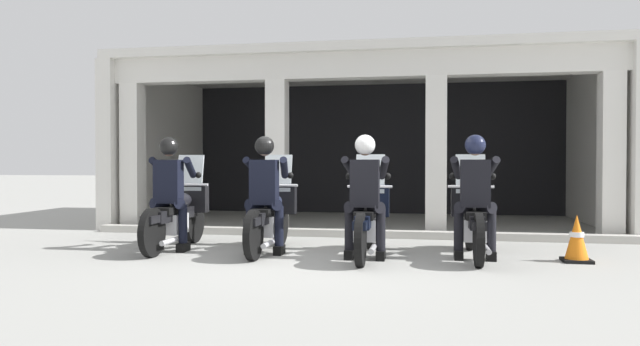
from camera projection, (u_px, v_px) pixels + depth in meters
name	position (u px, v px, depth m)	size (l,w,h in m)	color
ground_plane	(344.00, 230.00, 10.55)	(80.00, 80.00, 0.00)	#999993
station_building	(368.00, 123.00, 12.44)	(9.39, 4.78, 3.28)	black
kerb_strip	(351.00, 233.00, 9.62)	(8.89, 0.24, 0.12)	#B7B5AD
motorcycle_far_left	(178.00, 213.00, 8.37)	(0.62, 2.04, 1.35)	black
police_officer_far_left	(170.00, 184.00, 8.08)	(0.63, 0.61, 1.58)	black
motorcycle_center_left	(270.00, 215.00, 8.11)	(0.62, 2.04, 1.35)	black
police_officer_center_left	(265.00, 184.00, 7.83)	(0.63, 0.61, 1.58)	black
motorcycle_center_right	(367.00, 218.00, 7.67)	(0.62, 2.04, 1.35)	black
police_officer_center_right	(365.00, 186.00, 7.39)	(0.63, 0.61, 1.58)	black
motorcycle_far_right	(473.00, 218.00, 7.65)	(0.62, 2.04, 1.35)	black
police_officer_far_right	(475.00, 186.00, 7.36)	(0.63, 0.61, 1.58)	black
traffic_cone_flank	(577.00, 239.00, 7.20)	(0.34, 0.34, 0.59)	black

